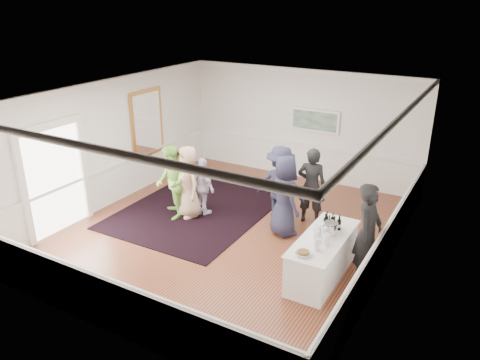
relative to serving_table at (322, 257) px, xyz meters
The scene contains 23 objects.
floor 2.63m from the serving_table, 163.33° to the left, with size 8.00×8.00×0.00m, color brown.
ceiling 3.80m from the serving_table, 163.33° to the left, with size 7.00×8.00×0.02m, color white.
wall_left 6.14m from the serving_table, behind, with size 0.02×8.00×3.20m, color white.
wall_right 1.72m from the serving_table, 36.12° to the left, with size 0.02×8.00×3.20m, color white.
wall_back 5.48m from the serving_table, 117.62° to the left, with size 7.00×0.02×3.20m, color white.
wall_front 4.26m from the serving_table, 127.30° to the right, with size 7.00×0.02×3.20m, color white.
wainscoting 2.59m from the serving_table, 163.33° to the left, with size 7.00×8.00×1.00m, color white, non-canonical shape.
mirror 6.42m from the serving_table, 161.00° to the left, with size 0.05×1.25×1.85m.
doorway 6.12m from the serving_table, 168.95° to the right, with size 0.10×1.78×2.56m.
landscape_painting 5.31m from the serving_table, 113.94° to the left, with size 1.44×0.06×0.66m.
area_rug 4.04m from the serving_table, 161.00° to the left, with size 3.32×4.35×0.02m, color black.
serving_table is the anchor object (origin of this frame).
bartender 0.97m from the serving_table, 27.23° to the left, with size 0.71×0.46×1.94m, color black.
guest_tan 3.92m from the serving_table, 166.53° to the left, with size 0.88×0.57×1.79m, color tan.
guest_green 4.18m from the serving_table, behind, with size 0.88×0.69×1.81m, color #86C850.
guest_lilac 3.74m from the serving_table, 161.78° to the left, with size 0.85×0.36×1.46m, color silver.
guest_dark_a 2.53m from the serving_table, 134.80° to the left, with size 1.21×0.70×1.87m, color #212237.
guest_dark_b 2.40m from the serving_table, 117.56° to the left, with size 0.68×0.44×1.85m, color black.
guest_navy 1.92m from the serving_table, 138.47° to the left, with size 0.91×0.59×1.86m, color #212237.
wine_bottles 0.72m from the serving_table, 89.93° to the left, with size 0.35×0.20×0.31m.
juice_pitchers 0.58m from the serving_table, 88.89° to the right, with size 0.36×0.60×0.24m.
ice_bucket 0.57m from the serving_table, 71.81° to the left, with size 0.26×0.26×0.24m, color silver.
nut_bowl 0.91m from the serving_table, 96.17° to the right, with size 0.29×0.29×0.08m.
Camera 1 is at (4.98, -8.25, 5.10)m, focal length 35.00 mm.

